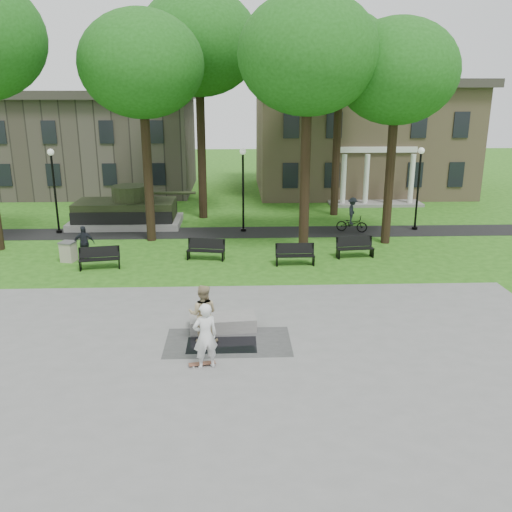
{
  "coord_description": "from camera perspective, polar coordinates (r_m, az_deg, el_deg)",
  "views": [
    {
      "loc": [
        0.06,
        -18.02,
        7.65
      ],
      "look_at": [
        0.86,
        2.68,
        1.4
      ],
      "focal_mm": 38.0,
      "sensor_mm": 36.0,
      "label": 1
    }
  ],
  "objects": [
    {
      "name": "friend_watching",
      "position": [
        17.23,
        -5.6,
        -6.08
      ],
      "size": [
        1.0,
        0.82,
        1.91
      ],
      "primitive_type": "imported",
      "rotation": [
        0.0,
        0.0,
        3.03
      ],
      "color": "tan",
      "rests_on": "plaza"
    },
    {
      "name": "footpath",
      "position": [
        30.98,
        -2.25,
        2.5
      ],
      "size": [
        44.0,
        2.6,
        0.01
      ],
      "primitive_type": "cube",
      "color": "black",
      "rests_on": "ground"
    },
    {
      "name": "park_bench_2",
      "position": [
        25.08,
        4.12,
        0.24
      ],
      "size": [
        1.8,
        0.54,
        1.0
      ],
      "rotation": [
        0.0,
        0.0,
        0.01
      ],
      "color": "black",
      "rests_on": "ground"
    },
    {
      "name": "tree_4",
      "position": [
        34.19,
        -6.07,
        21.31
      ],
      "size": [
        7.2,
        7.2,
        13.5
      ],
      "color": "black",
      "rests_on": "ground"
    },
    {
      "name": "building_left",
      "position": [
        46.05,
        -16.41,
        11.09
      ],
      "size": [
        15.0,
        10.0,
        7.2
      ],
      "primitive_type": "cube",
      "color": "#4C443D",
      "rests_on": "ground"
    },
    {
      "name": "ground",
      "position": [
        19.58,
        -2.22,
        -6.23
      ],
      "size": [
        120.0,
        120.0,
        0.0
      ],
      "primitive_type": "plane",
      "color": "#235413",
      "rests_on": "ground"
    },
    {
      "name": "pedestrian_walker",
      "position": [
        26.87,
        -17.66,
        1.3
      ],
      "size": [
        1.02,
        0.49,
        1.68
      ],
      "primitive_type": "imported",
      "rotation": [
        0.0,
        0.0,
        0.09
      ],
      "color": "black",
      "rests_on": "ground"
    },
    {
      "name": "lamp_mid",
      "position": [
        30.71,
        -1.37,
        7.69
      ],
      "size": [
        0.36,
        0.36,
        4.73
      ],
      "color": "black",
      "rests_on": "ground"
    },
    {
      "name": "tree_5",
      "position": [
        35.17,
        8.88,
        19.9
      ],
      "size": [
        6.4,
        6.4,
        12.44
      ],
      "color": "black",
      "rests_on": "ground"
    },
    {
      "name": "tank_monument",
      "position": [
        33.37,
        -13.46,
        4.59
      ],
      "size": [
        7.45,
        3.4,
        2.4
      ],
      "color": "gray",
      "rests_on": "ground"
    },
    {
      "name": "cyclist",
      "position": [
        31.45,
        10.08,
        3.98
      ],
      "size": [
        1.85,
        1.12,
        1.98
      ],
      "rotation": [
        0.0,
        0.0,
        1.26
      ],
      "color": "black",
      "rests_on": "ground"
    },
    {
      "name": "skateboarder",
      "position": [
        15.65,
        -5.37,
        -8.39
      ],
      "size": [
        0.84,
        0.69,
        1.99
      ],
      "primitive_type": "imported",
      "rotation": [
        0.0,
        0.0,
        3.48
      ],
      "color": "white",
      "rests_on": "plaza"
    },
    {
      "name": "tree_2",
      "position": [
        26.79,
        5.52,
        20.29
      ],
      "size": [
        6.6,
        6.6,
        12.16
      ],
      "color": "black",
      "rests_on": "ground"
    },
    {
      "name": "park_bench_0",
      "position": [
        25.47,
        -16.11,
        -0.13
      ],
      "size": [
        1.85,
        0.82,
        1.0
      ],
      "rotation": [
        0.0,
        0.0,
        0.17
      ],
      "color": "black",
      "rests_on": "ground"
    },
    {
      "name": "skateboard",
      "position": [
        16.19,
        -5.7,
        -11.28
      ],
      "size": [
        0.8,
        0.35,
        0.07
      ],
      "primitive_type": "cube",
      "rotation": [
        0.0,
        0.0,
        0.19
      ],
      "color": "brown",
      "rests_on": "plaza"
    },
    {
      "name": "lamp_left",
      "position": [
        32.31,
        -20.49,
        7.1
      ],
      "size": [
        0.36,
        0.36,
        4.73
      ],
      "color": "black",
      "rests_on": "ground"
    },
    {
      "name": "lamp_right",
      "position": [
        32.43,
        16.74,
        7.48
      ],
      "size": [
        0.36,
        0.36,
        4.73
      ],
      "color": "black",
      "rests_on": "ground"
    },
    {
      "name": "concrete_block",
      "position": [
        18.39,
        -3.52,
        -6.99
      ],
      "size": [
        2.28,
        1.19,
        0.45
      ],
      "primitive_type": "cube",
      "rotation": [
        0.0,
        0.0,
        0.09
      ],
      "color": "gray",
      "rests_on": "plaza"
    },
    {
      "name": "building_right",
      "position": [
        45.25,
        10.74,
        12.32
      ],
      "size": [
        17.0,
        12.0,
        8.6
      ],
      "color": "#9E8460",
      "rests_on": "ground"
    },
    {
      "name": "park_bench_3",
      "position": [
        26.61,
        10.37,
        0.98
      ],
      "size": [
        1.84,
        0.73,
        1.0
      ],
      "rotation": [
        0.0,
        0.0,
        0.11
      ],
      "color": "black",
      "rests_on": "ground"
    },
    {
      "name": "park_bench_1",
      "position": [
        25.92,
        -5.32,
        0.76
      ],
      "size": [
        1.85,
        0.84,
        1.0
      ],
      "rotation": [
        0.0,
        0.0,
        -0.18
      ],
      "color": "black",
      "rests_on": "ground"
    },
    {
      "name": "plaza",
      "position": [
        15.1,
        -2.18,
        -13.63
      ],
      "size": [
        22.0,
        16.0,
        0.02
      ],
      "primitive_type": "cube",
      "color": "gray",
      "rests_on": "ground"
    },
    {
      "name": "tree_3",
      "position": [
        28.66,
        14.62,
        18.18
      ],
      "size": [
        6.0,
        6.0,
        11.19
      ],
      "color": "black",
      "rests_on": "ground"
    },
    {
      "name": "trash_bin",
      "position": [
        27.02,
        -19.14,
        0.47
      ],
      "size": [
        0.8,
        0.8,
        0.96
      ],
      "rotation": [
        0.0,
        0.0,
        -0.25
      ],
      "color": "#A7A38A",
      "rests_on": "ground"
    },
    {
      "name": "tree_1",
      "position": [
        28.91,
        -11.94,
        19.04
      ],
      "size": [
        6.2,
        6.2,
        11.63
      ],
      "color": "black",
      "rests_on": "ground"
    },
    {
      "name": "puddle",
      "position": [
        17.35,
        -3.63,
        -9.33
      ],
      "size": [
        2.2,
        1.2,
        0.0
      ],
      "primitive_type": "cube",
      "color": "black",
      "rests_on": "plaza"
    }
  ]
}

